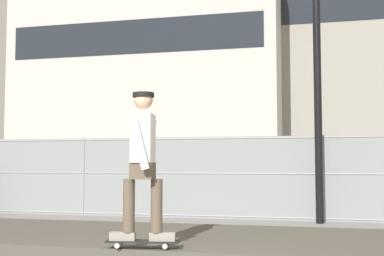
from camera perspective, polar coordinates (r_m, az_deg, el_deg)
name	(u,v)px	position (r m, az deg, el deg)	size (l,w,h in m)	color
gravel_berm	(188,247)	(6.85, -0.40, -13.07)	(12.69, 2.50, 0.31)	#4C473F
skateboard	(142,242)	(5.78, -5.51, -12.44)	(0.82, 0.32, 0.07)	black
skater	(143,156)	(5.72, -5.45, -3.07)	(0.73, 0.61, 1.65)	gray
chain_fence	(242,177)	(11.59, 5.54, -5.47)	(23.11, 0.06, 1.85)	gray
street_lamp	(316,21)	(11.50, 13.62, 11.49)	(0.44, 0.44, 6.90)	black
parked_car_near	(175,177)	(15.55, -1.93, -5.44)	(4.51, 2.17, 1.66)	#566B4C
library_building	(163,81)	(44.77, -3.23, 5.25)	(20.63, 15.36, 16.79)	#B2AFA8
office_block	(363,52)	(46.46, 18.39, 8.03)	(21.64, 10.55, 21.44)	gray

